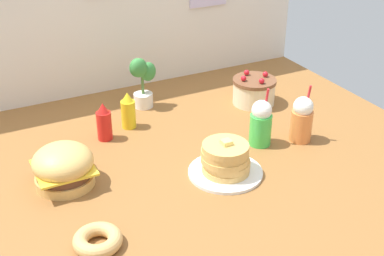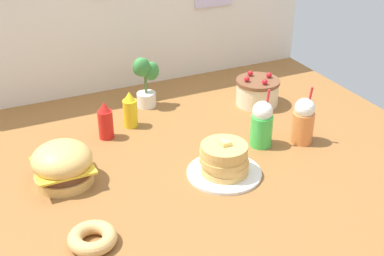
% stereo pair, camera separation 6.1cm
% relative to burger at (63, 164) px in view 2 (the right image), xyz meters
% --- Properties ---
extents(ground_plane, '(2.19, 1.83, 0.02)m').
position_rel_burger_xyz_m(ground_plane, '(0.50, -0.12, -0.09)').
color(ground_plane, brown).
extents(back_wall, '(2.19, 0.04, 0.93)m').
position_rel_burger_xyz_m(back_wall, '(0.50, 0.79, 0.39)').
color(back_wall, silver).
rests_on(back_wall, ground_plane).
extents(burger, '(0.23, 0.23, 0.17)m').
position_rel_burger_xyz_m(burger, '(0.00, 0.00, 0.00)').
color(burger, '#DBA859').
rests_on(burger, ground_plane).
extents(pancake_stack, '(0.30, 0.30, 0.15)m').
position_rel_burger_xyz_m(pancake_stack, '(0.59, -0.22, -0.02)').
color(pancake_stack, white).
rests_on(pancake_stack, ground_plane).
extents(layer_cake, '(0.22, 0.22, 0.16)m').
position_rel_burger_xyz_m(layer_cake, '(1.05, 0.29, -0.01)').
color(layer_cake, beige).
rests_on(layer_cake, ground_plane).
extents(ketchup_bottle, '(0.07, 0.07, 0.18)m').
position_rel_burger_xyz_m(ketchup_bottle, '(0.25, 0.27, 0.00)').
color(ketchup_bottle, red).
rests_on(ketchup_bottle, ground_plane).
extents(mustard_bottle, '(0.07, 0.07, 0.18)m').
position_rel_burger_xyz_m(mustard_bottle, '(0.39, 0.33, 0.00)').
color(mustard_bottle, yellow).
rests_on(mustard_bottle, ground_plane).
extents(cream_soda_cup, '(0.10, 0.10, 0.27)m').
position_rel_burger_xyz_m(cream_soda_cup, '(0.85, -0.08, 0.02)').
color(cream_soda_cup, green).
rests_on(cream_soda_cup, ground_plane).
extents(orange_float_cup, '(0.10, 0.10, 0.27)m').
position_rel_burger_xyz_m(orange_float_cup, '(1.03, -0.13, 0.02)').
color(orange_float_cup, orange).
rests_on(orange_float_cup, ground_plane).
extents(donut_pink_glaze, '(0.16, 0.16, 0.05)m').
position_rel_burger_xyz_m(donut_pink_glaze, '(0.00, -0.41, -0.05)').
color(donut_pink_glaze, tan).
rests_on(donut_pink_glaze, ground_plane).
extents(potted_plant, '(0.13, 0.10, 0.27)m').
position_rel_burger_xyz_m(potted_plant, '(0.53, 0.51, 0.06)').
color(potted_plant, white).
rests_on(potted_plant, ground_plane).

